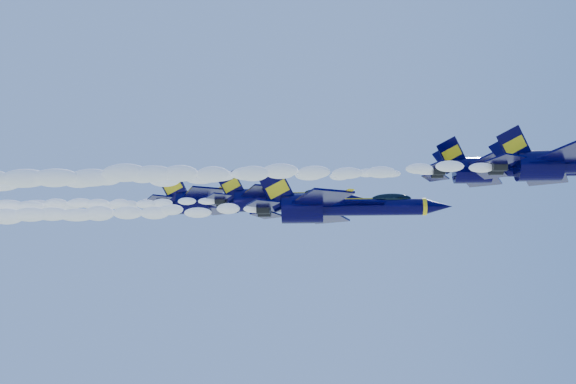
{
  "coord_description": "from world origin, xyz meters",
  "views": [
    {
      "loc": [
        -5.01,
        -66.71,
        136.27
      ],
      "look_at": [
        -8.38,
        4.69,
        153.67
      ],
      "focal_mm": 45.0,
      "sensor_mm": 36.0,
      "label": 1
    }
  ],
  "objects_px": {
    "jet_fourth": "(281,199)",
    "jet_fifth": "(224,201)",
    "jet_third": "(341,207)",
    "jet_second": "(506,169)"
  },
  "relations": [
    {
      "from": "jet_second",
      "to": "jet_third",
      "type": "relative_size",
      "value": 0.76
    },
    {
      "from": "jet_second",
      "to": "jet_third",
      "type": "distance_m",
      "value": 17.26
    },
    {
      "from": "jet_second",
      "to": "jet_fourth",
      "type": "xyz_separation_m",
      "value": [
        -21.07,
        16.43,
        1.31
      ]
    },
    {
      "from": "jet_third",
      "to": "jet_fourth",
      "type": "distance_m",
      "value": 10.03
    },
    {
      "from": "jet_second",
      "to": "jet_fifth",
      "type": "relative_size",
      "value": 0.77
    },
    {
      "from": "jet_second",
      "to": "jet_fifth",
      "type": "xyz_separation_m",
      "value": [
        -28.82,
        25.92,
        3.35
      ]
    },
    {
      "from": "jet_third",
      "to": "jet_fifth",
      "type": "height_order",
      "value": "jet_fifth"
    },
    {
      "from": "jet_fourth",
      "to": "jet_fifth",
      "type": "height_order",
      "value": "jet_fifth"
    },
    {
      "from": "jet_third",
      "to": "jet_fourth",
      "type": "relative_size",
      "value": 1.17
    },
    {
      "from": "jet_fourth",
      "to": "jet_fifth",
      "type": "xyz_separation_m",
      "value": [
        -7.76,
        9.49,
        2.04
      ]
    }
  ]
}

